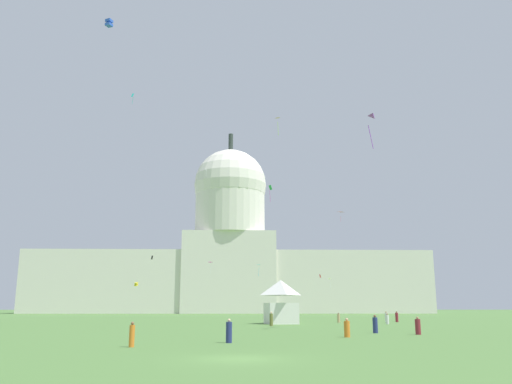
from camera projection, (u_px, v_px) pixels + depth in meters
name	position (u px, v px, depth m)	size (l,w,h in m)	color
ground_plane	(239.00, 359.00, 24.71)	(800.00, 800.00, 0.00)	#4C7538
capitol_building	(230.00, 256.00, 197.35)	(147.97, 27.93, 69.55)	silver
event_tent	(281.00, 302.00, 75.41)	(5.02, 6.25, 6.21)	white
person_navy_edge_east	(229.00, 332.00, 35.65)	(0.55, 0.55, 1.61)	navy
person_maroon_mid_left	(397.00, 317.00, 83.59)	(0.61, 0.61, 1.69)	maroon
person_maroon_back_left	(418.00, 327.00, 46.20)	(0.51, 0.51, 1.54)	maroon
person_white_lawn_far_left	(386.00, 317.00, 83.97)	(0.61, 0.61, 1.66)	silver
person_orange_front_left	(347.00, 329.00, 42.20)	(0.52, 0.52, 1.52)	orange
person_orange_back_center	(132.00, 335.00, 31.98)	(0.44, 0.44, 1.52)	orange
person_white_aisle_center	(387.00, 319.00, 73.72)	(0.61, 0.61, 1.50)	silver
person_tan_mid_center	(339.00, 318.00, 80.55)	(0.45, 0.45, 1.47)	tan
person_olive_near_tent	(271.00, 319.00, 66.63)	(0.50, 0.50, 1.79)	olive
person_navy_front_right	(375.00, 325.00, 48.82)	(0.56, 0.56, 1.68)	navy
kite_violet_mid	(368.00, 121.00, 57.33)	(1.19, 1.57, 3.57)	purple
kite_red_low	(320.00, 276.00, 143.19)	(0.39, 1.03, 0.96)	red
kite_turquoise_high	(133.00, 96.00, 130.56)	(0.72, 0.60, 2.93)	teal
kite_black_low	(152.00, 258.00, 164.39)	(0.65, 0.58, 1.22)	black
kite_white_high	(206.00, 171.00, 163.87)	(0.35, 0.70, 2.47)	white
kite_gold_high	(278.00, 121.00, 121.88)	(1.30, 1.06, 4.17)	gold
kite_lime_low	(332.00, 281.00, 160.46)	(1.33, 1.61, 2.29)	#8CD133
kite_green_mid	(270.00, 189.00, 138.35)	(0.98, 0.80, 4.53)	green
kite_yellow_low	(136.00, 284.00, 167.74)	(1.24, 1.27, 1.29)	yellow
kite_magenta_low	(211.00, 264.00, 129.35)	(1.23, 0.97, 2.56)	#D1339E
kite_blue_high	(109.00, 23.00, 70.18)	(1.04, 1.04, 0.94)	blue
kite_cyan_low	(260.00, 266.00, 175.53)	(1.43, 1.21, 3.58)	#33BCDB
kite_pink_mid	(342.00, 213.00, 115.10)	(1.58, 0.94, 2.02)	pink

